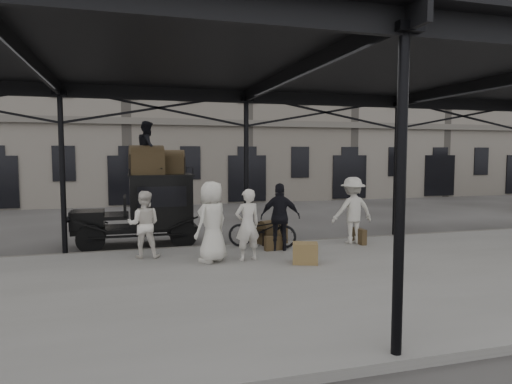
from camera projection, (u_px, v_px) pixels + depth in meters
ground at (266, 264)px, 11.62m from camera, size 120.00×120.00×0.00m
platform at (294, 282)px, 9.70m from camera, size 28.00×8.00×0.15m
canopy at (291, 68)px, 9.58m from camera, size 22.50×9.00×4.74m
building_frontage at (181, 86)px, 28.27m from camera, size 64.00×8.00×14.00m
taxi at (150, 206)px, 13.84m from camera, size 3.65×1.55×2.18m
porter_left at (247, 225)px, 11.28m from camera, size 0.71×0.53×1.78m
porter_midleft at (144, 224)px, 11.58m from camera, size 0.93×0.78×1.71m
porter_centre at (212, 222)px, 11.11m from camera, size 1.15×1.09×1.98m
porter_official at (280, 217)px, 12.44m from camera, size 1.16×0.73×1.84m
porter_right at (353, 210)px, 13.41m from camera, size 1.29×0.76×1.97m
bicycle at (262, 230)px, 12.86m from camera, size 2.04×1.45×1.02m
porter_roof at (148, 148)px, 13.59m from camera, size 0.71×0.85×1.58m
steamer_trunk_roof_near at (147, 162)px, 13.47m from camera, size 1.03×0.69×0.71m
steamer_trunk_roof_far at (171, 164)px, 14.11m from camera, size 0.91×0.66×0.61m
steamer_trunk_platform at (272, 234)px, 13.43m from camera, size 0.92×0.73×0.59m
wicker_hamper at (305, 253)px, 11.00m from camera, size 0.72×0.63×0.50m
suitcase_upright at (360, 236)px, 13.42m from camera, size 0.15×0.60×0.45m
suitcase_flat at (275, 243)px, 12.51m from camera, size 0.62×0.24×0.40m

